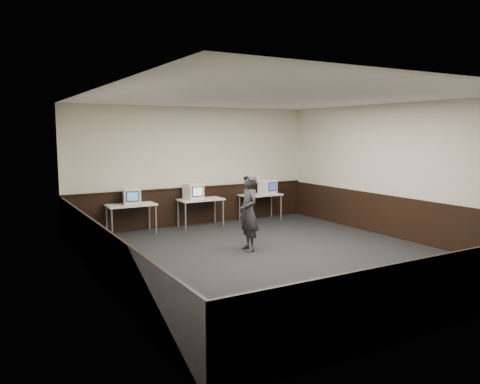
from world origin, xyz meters
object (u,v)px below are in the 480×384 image
object	(u,v)px
desk_right	(261,197)
emac_center	(193,191)
desk_center	(201,201)
emac_left	(132,196)
desk_left	(131,207)
person	(249,213)
emac_right	(268,187)

from	to	relation	value
desk_right	emac_center	size ratio (longest dim) A/B	2.42
desk_center	emac_left	distance (m)	1.90
desk_center	emac_center	distance (m)	0.36
desk_right	desk_left	bearing A→B (deg)	180.00
desk_right	person	distance (m)	3.57
desk_right	emac_right	size ratio (longest dim) A/B	2.48
desk_center	emac_left	size ratio (longest dim) A/B	2.39
desk_center	emac_center	bearing A→B (deg)	-176.95
emac_left	desk_center	bearing A→B (deg)	13.12
emac_center	person	size ratio (longest dim) A/B	0.30
emac_left	emac_right	bearing A→B (deg)	12.43
desk_center	emac_right	xyz separation A→B (m)	(2.14, -0.00, 0.27)
emac_left	emac_center	size ratio (longest dim) A/B	1.01
emac_center	emac_right	xyz separation A→B (m)	(2.36, 0.01, -0.01)
desk_center	person	size ratio (longest dim) A/B	0.73
desk_left	emac_left	size ratio (longest dim) A/B	2.39
desk_left	person	xyz separation A→B (m)	(1.68, -2.87, 0.14)
desk_center	emac_right	size ratio (longest dim) A/B	2.48
desk_left	emac_left	world-z (taller)	emac_left
emac_left	emac_right	xyz separation A→B (m)	(4.02, 0.04, -0.00)
desk_left	emac_right	size ratio (longest dim) A/B	2.48
emac_center	desk_left	bearing A→B (deg)	173.62
desk_left	desk_center	size ratio (longest dim) A/B	1.00
desk_right	emac_right	distance (m)	0.37
emac_center	emac_left	bearing A→B (deg)	175.00
desk_left	emac_center	distance (m)	1.71
desk_right	emac_center	world-z (taller)	emac_center
person	emac_left	bearing A→B (deg)	-141.70
emac_center	emac_right	size ratio (longest dim) A/B	1.02
person	emac_right	bearing A→B (deg)	148.34
emac_right	desk_center	bearing A→B (deg)	171.77
desk_right	person	xyz separation A→B (m)	(-2.12, -2.87, 0.14)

